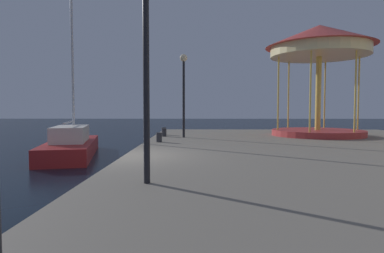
# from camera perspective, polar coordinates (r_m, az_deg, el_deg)

# --- Properties ---
(ground_plane) EXTENTS (120.00, 120.00, 0.00)m
(ground_plane) POSITION_cam_1_polar(r_m,az_deg,el_deg) (10.16, -11.83, -9.44)
(ground_plane) COLOR black
(quay_dock) EXTENTS (14.28, 24.19, 0.80)m
(quay_dock) POSITION_cam_1_polar(r_m,az_deg,el_deg) (11.02, 27.68, -6.64)
(quay_dock) COLOR gray
(quay_dock) RESTS_ON ground
(sailboat_red) EXTENTS (3.43, 6.80, 7.63)m
(sailboat_red) POSITION_cam_1_polar(r_m,az_deg,el_deg) (15.98, -20.50, -2.98)
(sailboat_red) COLOR maroon
(sailboat_red) RESTS_ON ground
(carousel) EXTENTS (5.43, 5.43, 5.68)m
(carousel) POSITION_cam_1_polar(r_m,az_deg,el_deg) (18.24, 21.49, 12.06)
(carousel) COLOR #B23333
(carousel) RESTS_ON quay_dock
(lamp_post_mid_promenade) EXTENTS (0.36, 0.36, 4.24)m
(lamp_post_mid_promenade) POSITION_cam_1_polar(r_m,az_deg,el_deg) (6.30, -8.13, 16.88)
(lamp_post_mid_promenade) COLOR black
(lamp_post_mid_promenade) RESTS_ON quay_dock
(lamp_post_far_end) EXTENTS (0.36, 0.36, 4.03)m
(lamp_post_far_end) POSITION_cam_1_polar(r_m,az_deg,el_deg) (15.79, -1.48, 8.16)
(lamp_post_far_end) COLOR black
(lamp_post_far_end) RESTS_ON quay_dock
(bollard_north) EXTENTS (0.24, 0.24, 0.40)m
(bollard_north) POSITION_cam_1_polar(r_m,az_deg,el_deg) (13.67, -5.81, -1.90)
(bollard_north) COLOR #2D2D33
(bollard_north) RESTS_ON quay_dock
(bollard_center) EXTENTS (0.24, 0.24, 0.40)m
(bollard_center) POSITION_cam_1_polar(r_m,az_deg,el_deg) (16.41, -4.93, -1.05)
(bollard_center) COLOR #2D2D33
(bollard_center) RESTS_ON quay_dock
(bollard_south) EXTENTS (0.24, 0.24, 0.40)m
(bollard_south) POSITION_cam_1_polar(r_m,az_deg,el_deg) (17.34, -4.98, -0.82)
(bollard_south) COLOR #2D2D33
(bollard_south) RESTS_ON quay_dock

